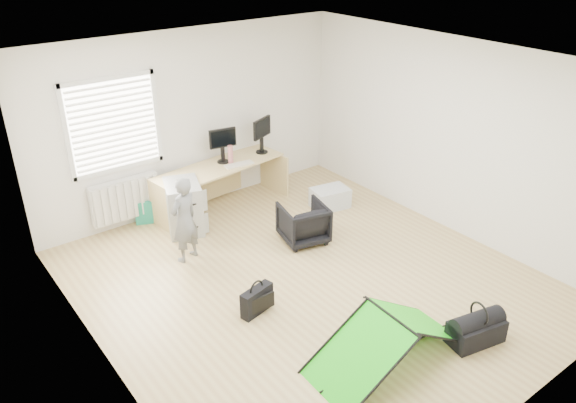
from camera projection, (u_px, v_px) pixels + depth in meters
ground at (307, 281)px, 6.98m from camera, size 5.50×5.50×0.00m
back_wall at (192, 121)px, 8.32m from camera, size 5.00×0.02×2.70m
window at (113, 125)px, 7.56m from camera, size 1.20×0.06×1.20m
radiator at (125, 199)px, 8.02m from camera, size 1.00×0.12×0.60m
desk at (220, 187)px, 8.61m from camera, size 2.15×0.92×0.71m
filing_cabinet at (184, 207)px, 7.98m from camera, size 0.66×0.75×0.74m
monitor_left at (223, 150)px, 8.48m from camera, size 0.43×0.16×0.40m
monitor_right at (262, 140)px, 8.83m from camera, size 0.44×0.26×0.42m
keyboard at (239, 164)px, 8.46m from camera, size 0.46×0.20×0.02m
thermos at (230, 154)px, 8.48m from camera, size 0.08×0.08×0.28m
office_chair at (303, 223)px, 7.74m from camera, size 0.72×0.74×0.56m
person at (184, 220)px, 7.19m from camera, size 0.49×0.40×1.17m
kite at (389, 337)px, 5.64m from camera, size 1.77×0.85×0.54m
storage_crate at (330, 198)px, 8.72m from camera, size 0.62×0.48×0.31m
tote_bag at (145, 212)px, 8.26m from camera, size 0.33×0.23×0.35m
laptop_bag at (257, 300)px, 6.36m from camera, size 0.44×0.22×0.32m
white_box at (362, 342)px, 5.90m from camera, size 0.12×0.12×0.11m
duffel_bag at (476, 332)px, 5.93m from camera, size 0.65×0.42×0.26m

